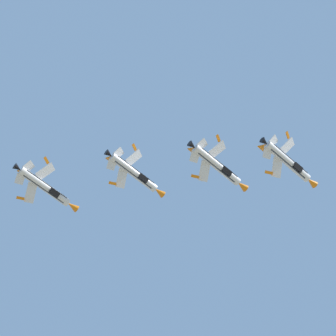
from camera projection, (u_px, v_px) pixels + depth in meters
fighter_jet_lead at (289, 163)px, 124.70m from camera, size 14.01×10.51×7.32m
fighter_jet_left_wing at (218, 166)px, 123.90m from camera, size 14.01×10.75×6.67m
fighter_jet_right_wing at (135, 174)px, 130.33m from camera, size 14.01×10.48×7.39m
fighter_jet_left_outer at (46, 188)px, 126.56m from camera, size 14.01×10.71×6.78m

